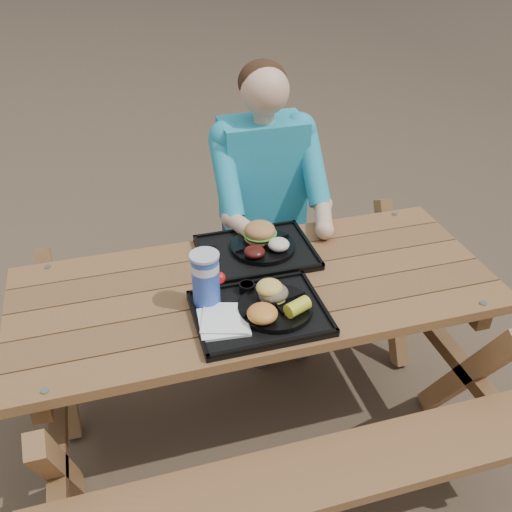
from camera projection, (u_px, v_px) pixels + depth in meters
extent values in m
plane|color=#999999|center=(256.00, 419.00, 2.55)|extent=(60.00, 60.00, 0.00)
cube|color=black|center=(260.00, 314.00, 1.97)|extent=(0.45, 0.35, 0.02)
cube|color=black|center=(256.00, 253.00, 2.29)|extent=(0.45, 0.35, 0.02)
cylinder|color=black|center=(275.00, 308.00, 1.97)|extent=(0.26, 0.26, 0.02)
cylinder|color=black|center=(263.00, 247.00, 2.30)|extent=(0.26, 0.26, 0.02)
cube|color=white|center=(223.00, 321.00, 1.91)|extent=(0.18, 0.18, 0.02)
cylinder|color=#173BB0|center=(206.00, 280.00, 1.96)|extent=(0.10, 0.10, 0.19)
cylinder|color=black|center=(247.00, 288.00, 2.06)|extent=(0.06, 0.06, 0.03)
cylinder|color=yellow|center=(268.00, 285.00, 2.07)|extent=(0.06, 0.06, 0.03)
ellipsoid|color=gold|center=(262.00, 313.00, 1.89)|extent=(0.10, 0.10, 0.05)
cube|color=black|center=(215.00, 255.00, 2.26)|extent=(0.04, 0.14, 0.01)
ellipsoid|color=#46100E|center=(254.00, 252.00, 2.21)|extent=(0.08, 0.08, 0.04)
ellipsoid|color=#F1E2CC|center=(279.00, 244.00, 2.25)|extent=(0.08, 0.08, 0.05)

